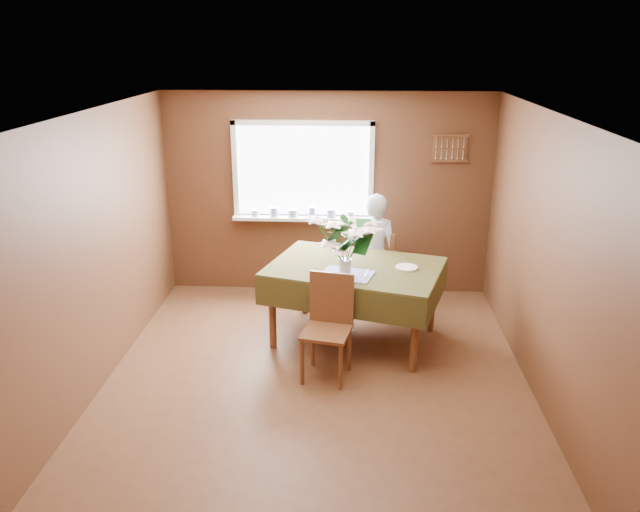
# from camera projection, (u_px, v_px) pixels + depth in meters

# --- Properties ---
(floor) EXTENTS (4.50, 4.50, 0.00)m
(floor) POSITION_uv_depth(u_px,v_px,m) (317.00, 378.00, 5.98)
(floor) COLOR brown
(floor) RESTS_ON ground
(ceiling) EXTENTS (4.50, 4.50, 0.00)m
(ceiling) POSITION_uv_depth(u_px,v_px,m) (316.00, 113.00, 5.15)
(ceiling) COLOR white
(ceiling) RESTS_ON wall_back
(wall_back) EXTENTS (4.00, 0.00, 4.00)m
(wall_back) POSITION_uv_depth(u_px,v_px,m) (327.00, 195.00, 7.68)
(wall_back) COLOR brown
(wall_back) RESTS_ON floor
(wall_front) EXTENTS (4.00, 0.00, 4.00)m
(wall_front) POSITION_uv_depth(u_px,v_px,m) (292.00, 390.00, 3.45)
(wall_front) COLOR brown
(wall_front) RESTS_ON floor
(wall_left) EXTENTS (0.00, 4.50, 4.50)m
(wall_left) POSITION_uv_depth(u_px,v_px,m) (97.00, 251.00, 5.67)
(wall_left) COLOR brown
(wall_left) RESTS_ON floor
(wall_right) EXTENTS (0.00, 4.50, 4.50)m
(wall_right) POSITION_uv_depth(u_px,v_px,m) (544.00, 259.00, 5.46)
(wall_right) COLOR brown
(wall_right) RESTS_ON floor
(window_assembly) EXTENTS (1.72, 0.20, 1.22)m
(window_assembly) POSITION_uv_depth(u_px,v_px,m) (303.00, 188.00, 7.62)
(window_assembly) COLOR white
(window_assembly) RESTS_ON wall_back
(spoon_rack) EXTENTS (0.44, 0.05, 0.33)m
(spoon_rack) POSITION_uv_depth(u_px,v_px,m) (450.00, 148.00, 7.38)
(spoon_rack) COLOR brown
(spoon_rack) RESTS_ON wall_back
(dining_table) EXTENTS (2.01, 1.64, 0.85)m
(dining_table) POSITION_uv_depth(u_px,v_px,m) (355.00, 275.00, 6.51)
(dining_table) COLOR brown
(dining_table) RESTS_ON floor
(chair_far) EXTENTS (0.54, 0.54, 0.97)m
(chair_far) POSITION_uv_depth(u_px,v_px,m) (380.00, 266.00, 7.39)
(chair_far) COLOR brown
(chair_far) RESTS_ON floor
(chair_near) EXTENTS (0.51, 0.51, 1.00)m
(chair_near) POSITION_uv_depth(u_px,v_px,m) (329.00, 322.00, 5.90)
(chair_near) COLOR brown
(chair_near) RESTS_ON floor
(seated_woman) EXTENTS (0.60, 0.48, 1.43)m
(seated_woman) POSITION_uv_depth(u_px,v_px,m) (375.00, 254.00, 7.23)
(seated_woman) COLOR white
(seated_woman) RESTS_ON floor
(flower_bouquet) EXTENTS (0.64, 0.64, 0.54)m
(flower_bouquet) POSITION_uv_depth(u_px,v_px,m) (345.00, 240.00, 6.13)
(flower_bouquet) COLOR white
(flower_bouquet) RESTS_ON dining_table
(side_plate) EXTENTS (0.25, 0.25, 0.01)m
(side_plate) POSITION_uv_depth(u_px,v_px,m) (407.00, 267.00, 6.41)
(side_plate) COLOR white
(side_plate) RESTS_ON dining_table
(table_knife) EXTENTS (0.06, 0.22, 0.00)m
(table_knife) POSITION_uv_depth(u_px,v_px,m) (367.00, 273.00, 6.25)
(table_knife) COLOR silver
(table_knife) RESTS_ON dining_table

